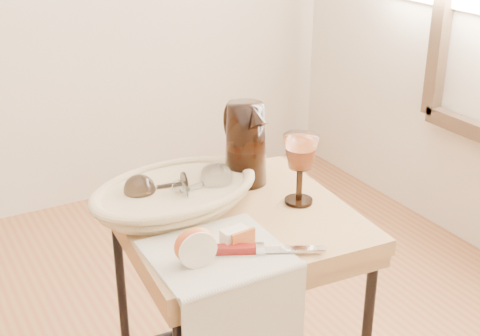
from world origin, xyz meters
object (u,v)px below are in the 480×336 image
tea_towel (217,253)px  pitcher (246,144)px  apple_half (194,245)px  bread_basket (176,195)px  wine_goblet (300,169)px  table_knife (264,248)px  goblet_lying_b (201,184)px  side_table (236,329)px  goblet_lying_a (159,187)px

tea_towel → pitcher: pitcher is taller
pitcher → apple_half: bearing=-137.3°
bread_basket → wine_goblet: (0.26, -0.12, 0.06)m
bread_basket → table_knife: 0.29m
tea_towel → bread_basket: 0.24m
goblet_lying_b → apple_half: (-0.13, -0.23, -0.01)m
side_table → goblet_lying_b: bearing=121.9°
tea_towel → pitcher: bearing=51.8°
pitcher → side_table: bearing=-130.4°
wine_goblet → table_knife: 0.26m
tea_towel → pitcher: size_ratio=1.09×
tea_towel → wine_goblet: wine_goblet is taller
wine_goblet → tea_towel: bearing=-157.5°
side_table → tea_towel: bearing=-130.9°
bread_basket → pitcher: pitcher is taller
apple_half → table_knife: (0.14, -0.03, -0.03)m
goblet_lying_a → table_knife: 0.32m
apple_half → goblet_lying_a: bearing=88.0°
tea_towel → bread_basket: bearing=86.9°
side_table → wine_goblet: bearing=-9.1°
wine_goblet → side_table: bearing=170.9°
goblet_lying_a → wine_goblet: size_ratio=0.70×
side_table → goblet_lying_b: 0.39m
tea_towel → side_table: bearing=50.0°
apple_half → goblet_lying_b: bearing=67.2°
table_knife → bread_basket: bearing=129.6°
goblet_lying_a → pitcher: size_ratio=0.49×
table_knife → pitcher: bearing=92.9°
side_table → wine_goblet: wine_goblet is taller
side_table → pitcher: size_ratio=2.65×
side_table → tea_towel: tea_towel is taller
side_table → bread_basket: bearing=136.1°
tea_towel → apple_half: (-0.06, -0.01, 0.04)m
bread_basket → goblet_lying_a: (-0.03, 0.02, 0.02)m
tea_towel → bread_basket: size_ratio=0.72×
tea_towel → goblet_lying_b: 0.23m
bread_basket → table_knife: bearing=-87.3°
wine_goblet → table_knife: (-0.19, -0.16, -0.07)m
goblet_lying_b → table_knife: bearing=-99.6°
side_table → goblet_lying_a: (-0.14, 0.12, 0.37)m
tea_towel → apple_half: size_ratio=3.21×
apple_half → table_knife: 0.15m
goblet_lying_a → tea_towel: bearing=103.2°
table_knife → wine_goblet: bearing=66.3°
bread_basket → side_table: bearing=-54.2°
pitcher → wine_goblet: (0.05, -0.16, -0.02)m
tea_towel → pitcher: (0.22, 0.28, 0.10)m
bread_basket → table_knife: (0.07, -0.28, -0.01)m
bread_basket → goblet_lying_a: size_ratio=3.09×
goblet_lying_b → apple_half: goblet_lying_b is taller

